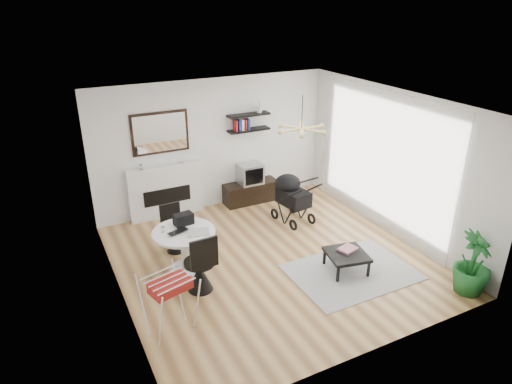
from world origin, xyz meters
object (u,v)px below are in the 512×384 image
fireplace (165,185)px  dining_table (185,245)px  tv_console (251,192)px  stroller (292,199)px  crt_tv (250,174)px  coffee_table (347,255)px  potted_plant (473,264)px  drying_rack (170,305)px

fireplace → dining_table: 2.12m
tv_console → stroller: stroller is taller
crt_tv → dining_table: crt_tv is taller
coffee_table → potted_plant: bearing=-44.6°
dining_table → stroller: bearing=17.9°
fireplace → crt_tv: size_ratio=4.38×
dining_table → stroller: 2.61m
crt_tv → coffee_table: size_ratio=0.67×
crt_tv → fireplace: bearing=175.4°
dining_table → tv_console: bearing=42.2°
fireplace → tv_console: fireplace is taller
fireplace → potted_plant: 5.68m
tv_console → coffee_table: size_ratio=1.63×
tv_console → drying_rack: 4.35m
dining_table → fireplace: bearing=81.4°
potted_plant → coffee_table: bearing=135.4°
fireplace → stroller: fireplace is taller
fireplace → coffee_table: fireplace is taller
fireplace → crt_tv: (1.82, -0.15, -0.02)m
stroller → coffee_table: size_ratio=1.43×
potted_plant → crt_tv: bearing=109.1°
fireplace → stroller: (2.17, -1.29, -0.24)m
crt_tv → dining_table: 2.89m
dining_table → coffee_table: size_ratio=1.38×
fireplace → potted_plant: (3.35, -4.59, -0.19)m
crt_tv → dining_table: bearing=-137.6°
potted_plant → drying_rack: bearing=165.3°
coffee_table → fireplace: bearing=121.7°
crt_tv → stroller: 1.22m
coffee_table → tv_console: bearing=93.5°
crt_tv → drying_rack: (-2.79, -3.30, -0.20)m
dining_table → stroller: size_ratio=0.96×
tv_console → crt_tv: (-0.02, -0.00, 0.44)m
fireplace → drying_rack: size_ratio=2.43×
crt_tv → drying_rack: bearing=-130.2°
potted_plant → fireplace: bearing=126.1°
tv_console → dining_table: size_ratio=1.18×
tv_console → drying_rack: bearing=-130.4°
fireplace → drying_rack: fireplace is taller
stroller → dining_table: bearing=-170.4°
coffee_table → potted_plant: size_ratio=0.74×
potted_plant → tv_console: bearing=108.8°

